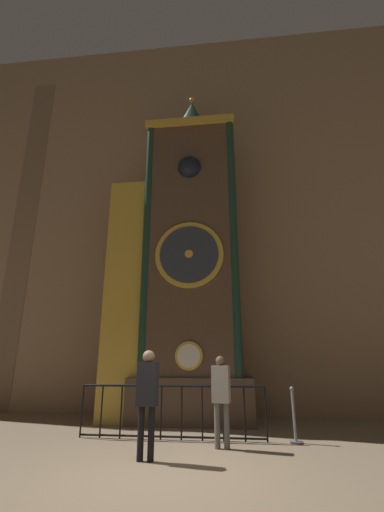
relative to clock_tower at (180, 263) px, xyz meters
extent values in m
plane|color=#847056|center=(0.43, -4.45, -4.45)|extent=(28.00, 28.00, 0.00)
cube|color=#997A5B|center=(0.43, 1.41, 2.81)|extent=(24.00, 0.30, 14.53)
cube|color=#7D644B|center=(-6.17, 1.30, 2.09)|extent=(0.90, 0.12, 13.07)
cube|color=brown|center=(0.38, 0.02, -3.87)|extent=(3.33, 1.61, 1.17)
cube|color=brown|center=(0.38, 0.02, 0.69)|extent=(2.67, 1.40, 7.95)
cube|color=gold|center=(0.38, -0.08, 4.56)|extent=(2.88, 1.54, 0.20)
cylinder|color=gold|center=(0.38, -0.71, -2.73)|extent=(0.74, 0.05, 0.74)
cylinder|color=silver|center=(0.38, -0.74, -2.73)|extent=(0.60, 0.03, 0.60)
cylinder|color=gold|center=(0.38, -0.71, 0.05)|extent=(1.97, 0.07, 1.97)
cylinder|color=#2D333D|center=(0.38, -0.75, 0.05)|extent=(1.69, 0.04, 1.69)
cylinder|color=gold|center=(0.38, -0.77, 0.05)|extent=(0.24, 0.03, 0.24)
cube|color=#30241B|center=(0.38, -0.19, 2.92)|extent=(0.92, 0.42, 0.92)
sphere|color=black|center=(0.38, -0.61, 2.92)|extent=(0.74, 0.74, 0.74)
cylinder|color=#193828|center=(-0.90, -0.60, 0.69)|extent=(0.25, 0.25, 7.95)
cylinder|color=#193828|center=(1.67, -0.60, 0.69)|extent=(0.25, 0.25, 7.95)
cylinder|color=gold|center=(0.38, 0.02, 4.81)|extent=(0.97, 0.97, 0.30)
cone|color=#1C3D2C|center=(0.38, 0.02, 5.46)|extent=(0.92, 0.92, 1.00)
sphere|color=gold|center=(0.38, 0.02, 6.08)|extent=(0.20, 0.20, 0.20)
cube|color=maroon|center=(-1.56, 0.07, -0.94)|extent=(1.11, 1.19, 7.03)
cube|color=gold|center=(-1.56, -0.54, -0.94)|extent=(1.17, 0.06, 7.03)
cylinder|color=black|center=(-1.83, -2.09, -3.91)|extent=(0.04, 0.04, 1.08)
cylinder|color=black|center=(-1.38, -2.09, -3.91)|extent=(0.04, 0.04, 1.08)
cylinder|color=black|center=(-0.94, -2.09, -3.91)|extent=(0.04, 0.04, 1.08)
cylinder|color=black|center=(-0.49, -2.09, -3.91)|extent=(0.04, 0.04, 1.08)
cylinder|color=black|center=(-0.05, -2.09, -3.91)|extent=(0.04, 0.04, 1.08)
cylinder|color=black|center=(0.40, -2.09, -3.91)|extent=(0.04, 0.04, 1.08)
cylinder|color=black|center=(0.84, -2.09, -3.91)|extent=(0.04, 0.04, 1.08)
cylinder|color=black|center=(1.29, -2.09, -3.91)|extent=(0.04, 0.04, 1.08)
cylinder|color=black|center=(1.73, -2.09, -3.91)|extent=(0.04, 0.04, 1.08)
cylinder|color=black|center=(2.18, -2.09, -3.91)|extent=(0.04, 0.04, 1.08)
cylinder|color=black|center=(0.17, -2.09, -3.39)|extent=(4.01, 0.05, 0.05)
cylinder|color=black|center=(0.17, -2.09, -4.39)|extent=(4.01, 0.04, 0.04)
cylinder|color=black|center=(-0.06, -3.73, -4.03)|extent=(0.11, 0.11, 0.85)
cylinder|color=black|center=(0.12, -3.73, -4.03)|extent=(0.11, 0.11, 0.85)
cube|color=black|center=(0.03, -3.73, -3.24)|extent=(0.37, 0.26, 0.72)
sphere|color=#8C664C|center=(0.03, -3.73, -2.78)|extent=(0.21, 0.21, 0.21)
cylinder|color=#58554F|center=(1.18, -2.74, -4.05)|extent=(0.11, 0.11, 0.81)
cylinder|color=#58554F|center=(1.36, -2.74, -4.05)|extent=(0.11, 0.11, 0.81)
cube|color=gray|center=(1.27, -2.74, -3.30)|extent=(0.37, 0.28, 0.70)
sphere|color=brown|center=(1.27, -2.74, -2.86)|extent=(0.19, 0.19, 0.19)
cylinder|color=gray|center=(2.74, -2.09, -4.43)|extent=(0.28, 0.28, 0.04)
cylinder|color=gray|center=(2.74, -2.09, -3.95)|extent=(0.06, 0.06, 0.99)
sphere|color=gray|center=(2.74, -2.09, -3.42)|extent=(0.09, 0.09, 0.09)
camera|label=1|loc=(1.52, -9.98, -2.86)|focal=24.00mm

